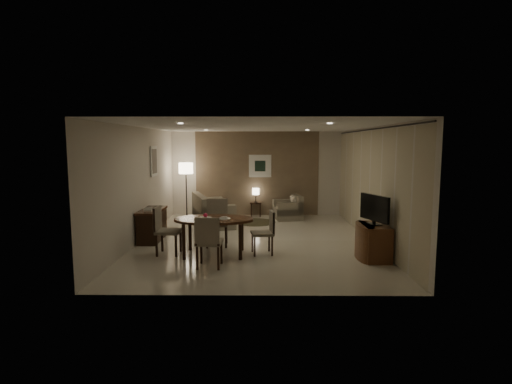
{
  "coord_description": "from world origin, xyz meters",
  "views": [
    {
      "loc": [
        0.1,
        -9.37,
        2.3
      ],
      "look_at": [
        0.0,
        0.2,
        1.15
      ],
      "focal_mm": 28.0,
      "sensor_mm": 36.0,
      "label": 1
    }
  ],
  "objects_px": {
    "sofa": "(213,210)",
    "armchair": "(288,207)",
    "console_desk": "(152,225)",
    "chair_far": "(217,223)",
    "chair_near": "(209,241)",
    "floor_lamp": "(186,191)",
    "side_table": "(256,209)",
    "dining_table": "(214,237)",
    "chair_right": "(262,233)",
    "chair_left": "(169,231)",
    "tv_cabinet": "(374,242)"
  },
  "relations": [
    {
      "from": "console_desk",
      "to": "chair_far",
      "type": "bearing_deg",
      "value": -17.35
    },
    {
      "from": "chair_far",
      "to": "armchair",
      "type": "height_order",
      "value": "chair_far"
    },
    {
      "from": "chair_left",
      "to": "dining_table",
      "type": "bearing_deg",
      "value": -90.13
    },
    {
      "from": "chair_right",
      "to": "side_table",
      "type": "height_order",
      "value": "chair_right"
    },
    {
      "from": "dining_table",
      "to": "floor_lamp",
      "type": "bearing_deg",
      "value": 107.77
    },
    {
      "from": "chair_right",
      "to": "sofa",
      "type": "xyz_separation_m",
      "value": [
        -1.39,
        3.07,
        -0.02
      ]
    },
    {
      "from": "chair_left",
      "to": "floor_lamp",
      "type": "distance_m",
      "value": 4.16
    },
    {
      "from": "chair_left",
      "to": "sofa",
      "type": "bearing_deg",
      "value": -7.95
    },
    {
      "from": "tv_cabinet",
      "to": "chair_far",
      "type": "bearing_deg",
      "value": 163.09
    },
    {
      "from": "chair_left",
      "to": "sofa",
      "type": "height_order",
      "value": "chair_left"
    },
    {
      "from": "console_desk",
      "to": "floor_lamp",
      "type": "distance_m",
      "value": 2.97
    },
    {
      "from": "dining_table",
      "to": "chair_far",
      "type": "bearing_deg",
      "value": 91.67
    },
    {
      "from": "chair_near",
      "to": "tv_cabinet",
      "type": "bearing_deg",
      "value": -167.43
    },
    {
      "from": "side_table",
      "to": "sofa",
      "type": "bearing_deg",
      "value": -131.92
    },
    {
      "from": "chair_right",
      "to": "side_table",
      "type": "xyz_separation_m",
      "value": [
        -0.18,
        4.42,
        -0.23
      ]
    },
    {
      "from": "chair_right",
      "to": "side_table",
      "type": "distance_m",
      "value": 4.43
    },
    {
      "from": "dining_table",
      "to": "chair_near",
      "type": "distance_m",
      "value": 0.83
    },
    {
      "from": "chair_left",
      "to": "chair_right",
      "type": "xyz_separation_m",
      "value": [
        1.96,
        0.03,
        -0.05
      ]
    },
    {
      "from": "sofa",
      "to": "chair_far",
      "type": "bearing_deg",
      "value": 170.93
    },
    {
      "from": "dining_table",
      "to": "chair_near",
      "type": "xyz_separation_m",
      "value": [
        0.01,
        -0.82,
        0.1
      ]
    },
    {
      "from": "side_table",
      "to": "floor_lamp",
      "type": "distance_m",
      "value": 2.27
    },
    {
      "from": "sofa",
      "to": "chair_left",
      "type": "bearing_deg",
      "value": 151.84
    },
    {
      "from": "chair_left",
      "to": "floor_lamp",
      "type": "height_order",
      "value": "floor_lamp"
    },
    {
      "from": "chair_left",
      "to": "side_table",
      "type": "xyz_separation_m",
      "value": [
        1.78,
        4.46,
        -0.28
      ]
    },
    {
      "from": "chair_near",
      "to": "floor_lamp",
      "type": "xyz_separation_m",
      "value": [
        -1.34,
        4.98,
        0.37
      ]
    },
    {
      "from": "dining_table",
      "to": "chair_near",
      "type": "relative_size",
      "value": 1.68
    },
    {
      "from": "chair_near",
      "to": "sofa",
      "type": "height_order",
      "value": "chair_near"
    },
    {
      "from": "sofa",
      "to": "armchair",
      "type": "bearing_deg",
      "value": -86.33
    },
    {
      "from": "chair_far",
      "to": "chair_left",
      "type": "xyz_separation_m",
      "value": [
        -0.93,
        -0.7,
        -0.02
      ]
    },
    {
      "from": "armchair",
      "to": "floor_lamp",
      "type": "height_order",
      "value": "floor_lamp"
    },
    {
      "from": "armchair",
      "to": "dining_table",
      "type": "bearing_deg",
      "value": -35.2
    },
    {
      "from": "chair_near",
      "to": "sofa",
      "type": "distance_m",
      "value": 3.99
    },
    {
      "from": "console_desk",
      "to": "chair_left",
      "type": "relative_size",
      "value": 1.2
    },
    {
      "from": "chair_near",
      "to": "chair_right",
      "type": "bearing_deg",
      "value": -135.32
    },
    {
      "from": "sofa",
      "to": "floor_lamp",
      "type": "xyz_separation_m",
      "value": [
        -0.94,
        1.02,
        0.43
      ]
    },
    {
      "from": "chair_near",
      "to": "side_table",
      "type": "relative_size",
      "value": 2.18
    },
    {
      "from": "armchair",
      "to": "side_table",
      "type": "distance_m",
      "value": 1.11
    },
    {
      "from": "sofa",
      "to": "floor_lamp",
      "type": "height_order",
      "value": "floor_lamp"
    },
    {
      "from": "sofa",
      "to": "armchair",
      "type": "relative_size",
      "value": 2.24
    },
    {
      "from": "console_desk",
      "to": "tv_cabinet",
      "type": "height_order",
      "value": "console_desk"
    },
    {
      "from": "chair_left",
      "to": "chair_far",
      "type": "bearing_deg",
      "value": -50.68
    },
    {
      "from": "chair_near",
      "to": "chair_far",
      "type": "xyz_separation_m",
      "value": [
        -0.03,
        1.57,
        0.04
      ]
    },
    {
      "from": "dining_table",
      "to": "side_table",
      "type": "height_order",
      "value": "dining_table"
    },
    {
      "from": "dining_table",
      "to": "chair_left",
      "type": "relative_size",
      "value": 1.64
    },
    {
      "from": "console_desk",
      "to": "chair_right",
      "type": "bearing_deg",
      "value": -24.02
    },
    {
      "from": "chair_near",
      "to": "chair_left",
      "type": "distance_m",
      "value": 1.29
    },
    {
      "from": "dining_table",
      "to": "armchair",
      "type": "height_order",
      "value": "dining_table"
    },
    {
      "from": "dining_table",
      "to": "chair_right",
      "type": "distance_m",
      "value": 1.01
    },
    {
      "from": "dining_table",
      "to": "chair_left",
      "type": "bearing_deg",
      "value": 177.54
    },
    {
      "from": "console_desk",
      "to": "armchair",
      "type": "bearing_deg",
      "value": 38.83
    }
  ]
}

